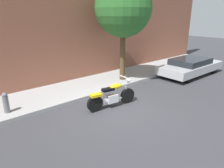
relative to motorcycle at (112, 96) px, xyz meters
name	(u,v)px	position (x,y,z in m)	size (l,w,h in m)	color
ground_plane	(117,108)	(0.07, -0.23, -0.46)	(60.00, 60.00, 0.00)	#38383D
sidewalk	(79,88)	(0.07, 2.57, -0.39)	(24.42, 2.50, 0.14)	#9C9C9C
building_facade	(58,12)	(0.07, 4.06, 3.16)	(24.42, 0.50, 7.24)	brown
motorcycle	(112,96)	(0.00, 0.00, 0.00)	(2.15, 0.74, 1.13)	black
parked_car_silver	(191,66)	(6.63, 0.35, 0.09)	(4.59, 1.92, 1.03)	black
street_tree	(123,9)	(2.57, 2.09, 3.33)	(2.86, 2.86, 5.24)	#503B23
fire_hydrant	(6,104)	(-3.36, 1.90, -0.01)	(0.20, 0.20, 0.91)	slate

